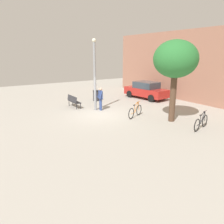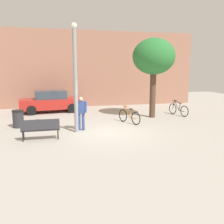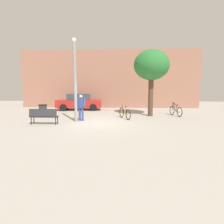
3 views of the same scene
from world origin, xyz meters
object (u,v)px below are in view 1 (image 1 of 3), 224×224
Objects in this scene: bicycle_black at (201,122)px; trash_bin at (96,96)px; person_by_lamppost at (100,97)px; plaza_tree at (176,60)px; lamppost at (95,73)px; park_bench at (73,100)px; parked_car_red at (146,90)px; bicycle_orange at (135,111)px.

trash_bin is at bearing -173.18° from bicycle_black.
plaza_tree reaches higher than person_by_lamppost.
park_bench is at bearing -147.74° from lamppost.
park_bench reaches higher than trash_bin.
person_by_lamppost is 5.95m from parked_car_red.
bicycle_orange is at bearing -146.07° from plaza_tree.
person_by_lamppost is 0.38× the size of parked_car_red.
person_by_lamppost is at bearing -75.60° from parked_car_red.
person_by_lamppost is at bearing -154.00° from plaza_tree.
park_bench is 9.41m from bicycle_black.
plaza_tree reaches higher than bicycle_black.
lamppost reaches higher than park_bench.
plaza_tree reaches higher than park_bench.
parked_car_red reaches higher than trash_bin.
trash_bin is at bearing 149.73° from lamppost.
plaza_tree is (6.64, 3.64, 3.16)m from park_bench.
trash_bin is (-3.12, 1.37, -0.50)m from person_by_lamppost.
park_bench is 8.21m from plaza_tree.
person_by_lamppost reaches higher than trash_bin.
plaza_tree is at bearing -28.94° from parked_car_red.
bicycle_orange is 5.94m from trash_bin.
bicycle_black is 1.93× the size of trash_bin.
lamppost is 3.05× the size of person_by_lamppost.
lamppost is 7.86m from bicycle_black.
park_bench is at bearing -155.71° from bicycle_black.
person_by_lamppost is at bearing 35.03° from park_bench.
lamppost reaches higher than bicycle_orange.
bicycle_orange is (3.07, 1.31, -2.33)m from lamppost.
lamppost is 5.74m from plaza_tree.
plaza_tree reaches higher than bicycle_orange.
park_bench is 0.33× the size of plaza_tree.
plaza_tree is at bearing 6.83° from trash_bin.
bicycle_orange is at bearing 19.78° from person_by_lamppost.
trash_bin is at bearing -110.54° from parked_car_red.
parked_car_red is at bearing 86.67° from park_bench.
parked_car_red is at bearing 132.06° from bicycle_orange.
lamppost is at bearing -157.75° from bicycle_black.
person_by_lamppost reaches higher than park_bench.
trash_bin is at bearing 156.27° from person_by_lamppost.
park_bench is at bearing -93.33° from parked_car_red.
bicycle_orange is 0.39× the size of parked_car_red.
bicycle_orange is 6.41m from parked_car_red.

